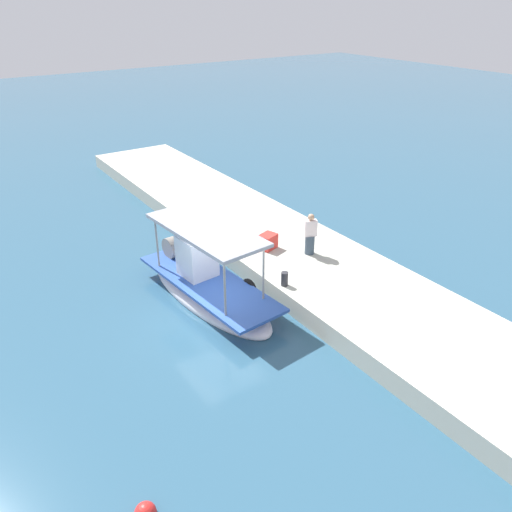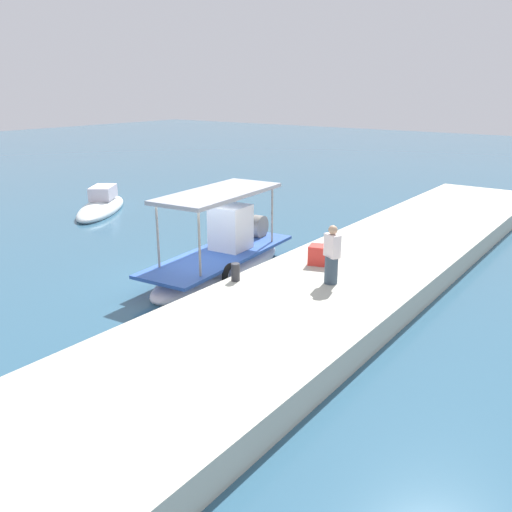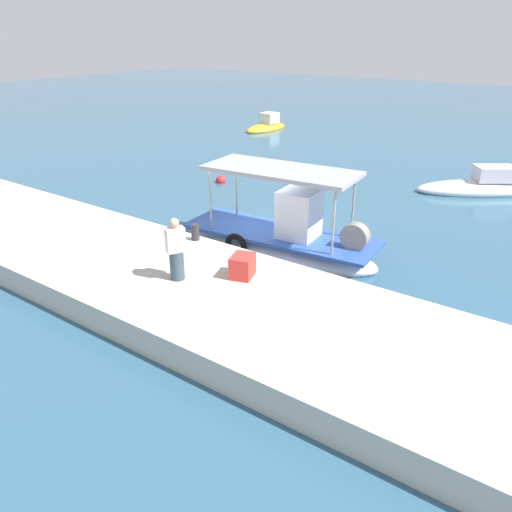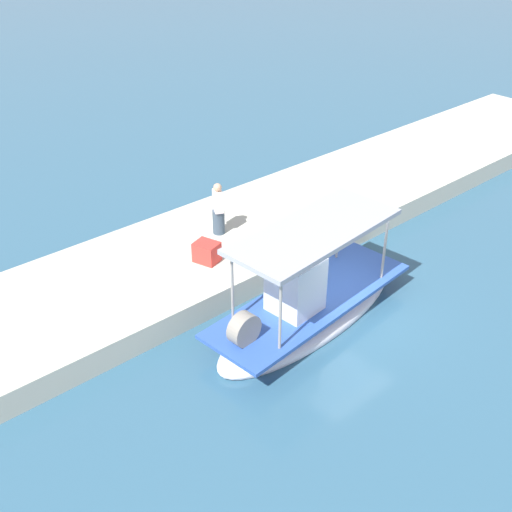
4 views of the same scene
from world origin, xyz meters
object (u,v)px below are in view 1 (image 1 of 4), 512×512
(main_fishing_boat, at_px, (207,285))
(mooring_bollard, at_px, (285,279))
(fisherman_near_bollard, at_px, (310,236))
(cargo_crate, at_px, (268,241))

(main_fishing_boat, height_order, mooring_bollard, main_fishing_boat)
(fisherman_near_bollard, bearing_deg, cargo_crate, 39.98)
(cargo_crate, bearing_deg, mooring_bollard, 156.19)
(mooring_bollard, xyz_separation_m, cargo_crate, (2.61, -1.15, 0.04))
(main_fishing_boat, xyz_separation_m, mooring_bollard, (-1.79, -1.98, 0.46))
(main_fishing_boat, distance_m, mooring_bollard, 2.71)
(fisherman_near_bollard, distance_m, cargo_crate, 1.68)
(fisherman_near_bollard, bearing_deg, mooring_bollard, 121.84)
(main_fishing_boat, xyz_separation_m, fisherman_near_bollard, (-0.43, -4.18, 0.95))
(cargo_crate, bearing_deg, fisherman_near_bollard, -140.02)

